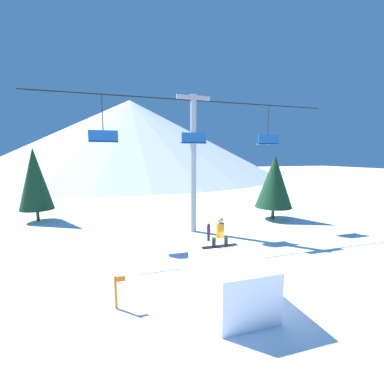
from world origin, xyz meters
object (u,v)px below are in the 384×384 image
at_px(pine_tree_near, 274,181).
at_px(distant_skier, 209,232).
at_px(snow_ramp, 229,279).
at_px(trail_marker, 116,291).
at_px(snowboarder, 220,232).

bearing_deg(pine_tree_near, distant_skier, -151.89).
bearing_deg(distant_skier, snow_ramp, -104.38).
height_order(trail_marker, distant_skier, trail_marker).
relative_size(snowboarder, distant_skier, 1.28).
xyz_separation_m(snowboarder, pine_tree_near, (9.34, 9.80, 0.92)).
relative_size(snow_ramp, trail_marker, 2.90).
bearing_deg(snow_ramp, trail_marker, 169.27).
relative_size(pine_tree_near, trail_marker, 4.52).
xyz_separation_m(snow_ramp, pine_tree_near, (9.42, 10.88, 2.44)).
bearing_deg(snowboarder, pine_tree_near, 46.37).
xyz_separation_m(pine_tree_near, distant_skier, (-7.68, -4.10, -2.69)).
relative_size(snowboarder, trail_marker, 1.25).
bearing_deg(snow_ramp, snowboarder, 86.07).
distance_m(pine_tree_near, trail_marker, 17.11).
bearing_deg(distant_skier, pine_tree_near, 28.11).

